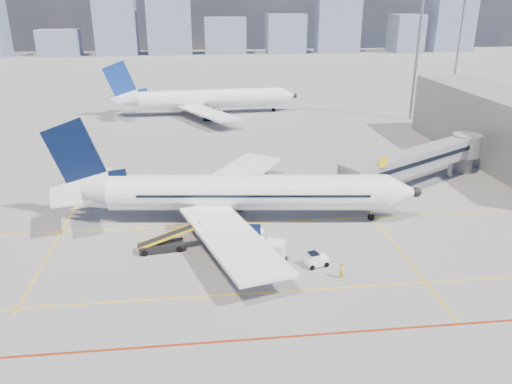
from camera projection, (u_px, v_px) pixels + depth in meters
ground at (258, 258)px, 47.36m from camera, size 420.00×420.00×0.00m
apron_markings at (257, 280)px, 43.68m from camera, size 90.00×35.12×0.01m
jet_bridge at (424, 159)px, 64.20m from camera, size 23.55×15.78×6.30m
terminal_block at (504, 129)px, 73.93m from camera, size 10.00×42.00×10.00m
floodlight_mast_ne at (417, 51)px, 97.48m from camera, size 3.20×0.61×25.45m
floodlight_mast_far at (460, 37)px, 132.80m from camera, size 3.20×0.61×25.45m
distant_skyline at (190, 28)px, 218.54m from camera, size 255.50×14.73×29.33m
main_aircraft at (233, 193)px, 54.40m from camera, size 40.45×35.18×11.84m
second_aircraft at (203, 99)px, 105.39m from camera, size 40.48×35.24×11.81m
baggage_tug at (316, 260)px, 45.70m from camera, size 2.26×1.70×1.41m
cargo_dolly at (264, 251)px, 46.15m from camera, size 4.49×3.29×2.25m
belt_loader at (163, 244)px, 48.59m from camera, size 6.33×2.24×2.54m
ramp_worker at (342, 271)px, 43.66m from camera, size 0.62×0.67×1.54m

